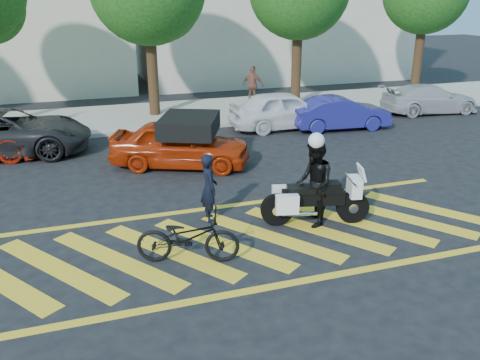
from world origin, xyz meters
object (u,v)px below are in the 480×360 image
object	(u,v)px
officer_moto	(314,183)
parked_mid_left	(4,132)
parked_far_right	(430,99)
parked_mid_right	(285,110)
red_convertible	(180,144)
officer_bike	(209,188)
police_motorcycle	(314,199)
parked_right	(340,113)
bicycle	(188,237)

from	to	relation	value
officer_moto	parked_mid_left	world-z (taller)	officer_moto
parked_far_right	parked_mid_right	bearing A→B (deg)	100.15
red_convertible	parked_mid_right	bearing A→B (deg)	-32.46
officer_bike	parked_far_right	bearing A→B (deg)	-56.74
officer_bike	parked_mid_right	xyz separation A→B (m)	(5.02, 7.30, -0.06)
parked_mid_left	parked_mid_right	xyz separation A→B (m)	(10.00, 0.25, -0.02)
police_motorcycle	parked_mid_left	size ratio (longest dim) A/B	0.46
police_motorcycle	parked_far_right	size ratio (longest dim) A/B	0.58
red_convertible	parked_right	world-z (taller)	red_convertible
bicycle	parked_mid_left	xyz separation A→B (m)	(-4.06, 8.82, 0.22)
police_motorcycle	officer_moto	size ratio (longest dim) A/B	1.24
officer_bike	police_motorcycle	world-z (taller)	officer_bike
bicycle	police_motorcycle	xyz separation A→B (m)	(3.12, 0.81, 0.07)
parked_mid_left	bicycle	bearing A→B (deg)	-147.60
parked_far_right	police_motorcycle	bearing A→B (deg)	137.44
bicycle	parked_right	size ratio (longest dim) A/B	0.53
parked_mid_left	parked_right	xyz separation A→B (m)	(12.00, -0.53, -0.12)
parked_mid_right	parked_far_right	world-z (taller)	parked_mid_right
bicycle	officer_moto	world-z (taller)	officer_moto
red_convertible	parked_mid_right	distance (m)	5.82
officer_bike	bicycle	world-z (taller)	officer_bike
red_convertible	parked_mid_left	size ratio (longest dim) A/B	0.77
parked_mid_right	parked_far_right	xyz separation A→B (m)	(7.14, 0.51, -0.12)
officer_moto	parked_right	xyz separation A→B (m)	(4.84, 7.50, -0.37)
officer_bike	red_convertible	distance (m)	4.04
officer_moto	red_convertible	bearing A→B (deg)	-144.33
parked_right	officer_moto	bearing A→B (deg)	152.51
bicycle	parked_far_right	distance (m)	16.21
officer_bike	officer_moto	distance (m)	2.40
officer_bike	officer_moto	size ratio (longest dim) A/B	0.80
police_motorcycle	parked_mid_left	distance (m)	10.76
police_motorcycle	officer_moto	bearing A→B (deg)	-137.37
red_convertible	bicycle	bearing A→B (deg)	-167.41
bicycle	parked_mid_left	bearing A→B (deg)	42.99
police_motorcycle	parked_far_right	world-z (taller)	parked_far_right
red_convertible	parked_mid_right	world-z (taller)	parked_mid_right
red_convertible	parked_mid_left	world-z (taller)	parked_mid_left
officer_moto	parked_mid_right	bearing A→B (deg)	175.11
police_motorcycle	parked_mid_right	size ratio (longest dim) A/B	0.57
officer_moto	officer_bike	bearing A→B (deg)	-100.03
parked_mid_left	parked_far_right	xyz separation A→B (m)	(17.14, 0.76, -0.13)
officer_bike	parked_far_right	xyz separation A→B (m)	(12.16, 7.81, -0.18)
officer_bike	parked_mid_right	bearing A→B (deg)	-33.98
officer_moto	parked_mid_left	xyz separation A→B (m)	(-7.16, 8.02, -0.25)
bicycle	parked_mid_right	xyz separation A→B (m)	(5.94, 9.07, 0.21)
police_motorcycle	parked_mid_right	xyz separation A→B (m)	(2.82, 8.26, 0.13)
bicycle	red_convertible	size ratio (longest dim) A/B	0.48
bicycle	parked_mid_left	world-z (taller)	parked_mid_left
parked_mid_right	parked_right	bearing A→B (deg)	-110.78
officer_bike	parked_far_right	world-z (taller)	officer_bike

